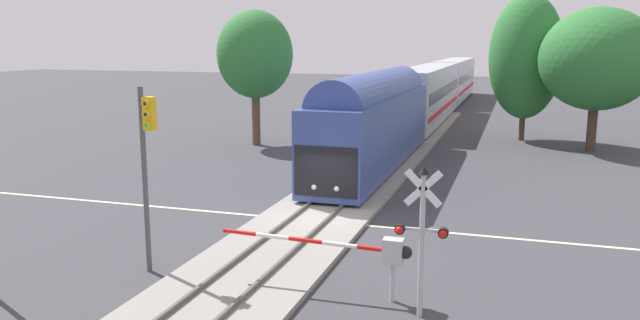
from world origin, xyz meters
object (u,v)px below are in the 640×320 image
object	(u,v)px
crossing_signal_mast	(422,226)
elm_centre_background	(526,57)
traffic_signal_median	(147,150)
oak_behind_train	(255,55)
oak_far_right	(597,59)
crossing_gate_near	(371,251)
commuter_train	(428,92)

from	to	relation	value
crossing_signal_mast	elm_centre_background	bearing A→B (deg)	85.56
crossing_signal_mast	elm_centre_background	xyz separation A→B (m)	(2.50, 32.13, 3.54)
crossing_signal_mast	traffic_signal_median	bearing A→B (deg)	174.97
crossing_signal_mast	oak_behind_train	size ratio (longest dim) A/B	0.44
oak_behind_train	crossing_signal_mast	bearing A→B (deg)	-58.23
traffic_signal_median	oak_far_right	size ratio (longest dim) A/B	0.62
crossing_signal_mast	oak_far_right	world-z (taller)	oak_far_right
crossing_gate_near	traffic_signal_median	xyz separation A→B (m)	(-6.97, -0.04, 2.46)
crossing_signal_mast	oak_behind_train	xyz separation A→B (m)	(-15.06, 24.32, 3.74)
traffic_signal_median	crossing_signal_mast	bearing A→B (deg)	-5.03
crossing_signal_mast	elm_centre_background	size ratio (longest dim) A/B	0.39
commuter_train	traffic_signal_median	xyz separation A→B (m)	(-3.04, -38.88, 1.13)
elm_centre_background	oak_far_right	xyz separation A→B (m)	(4.34, -3.38, -0.05)
traffic_signal_median	elm_centre_background	distance (m)	33.31
crossing_gate_near	commuter_train	bearing A→B (deg)	95.78
commuter_train	crossing_gate_near	xyz separation A→B (m)	(3.93, -38.85, -1.33)
traffic_signal_median	oak_behind_train	bearing A→B (deg)	105.67
oak_behind_train	oak_far_right	bearing A→B (deg)	11.43
elm_centre_background	crossing_gate_near	bearing A→B (deg)	-97.23
commuter_train	crossing_signal_mast	distance (m)	40.00
crossing_gate_near	oak_far_right	size ratio (longest dim) A/B	0.61
commuter_train	crossing_signal_mast	xyz separation A→B (m)	(5.41, -39.63, -0.28)
oak_far_right	traffic_signal_median	bearing A→B (deg)	-118.62
crossing_gate_near	oak_far_right	world-z (taller)	oak_far_right
commuter_train	oak_far_right	world-z (taller)	oak_far_right
oak_far_right	elm_centre_background	bearing A→B (deg)	142.06
crossing_signal_mast	oak_far_right	size ratio (longest dim) A/B	0.43
crossing_signal_mast	oak_far_right	distance (m)	29.75
traffic_signal_median	elm_centre_background	size ratio (longest dim) A/B	0.55
commuter_train	traffic_signal_median	size ratio (longest dim) A/B	11.26
oak_behind_train	crossing_gate_near	bearing A→B (deg)	-60.01
commuter_train	oak_behind_train	size ratio (longest dim) A/B	7.06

